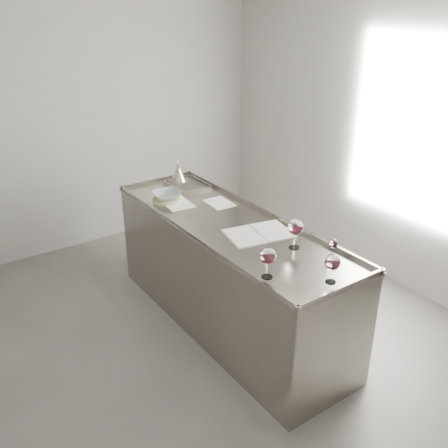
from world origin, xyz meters
TOP-DOWN VIEW (x-y plane):
  - room_shell at (0.00, 0.00)m, footprint 4.54×5.04m
  - counter at (0.50, 0.30)m, footprint 0.77×2.42m
  - wine_glass_left at (0.22, -0.50)m, footprint 0.11×0.11m
  - wine_glass_middle at (0.51, -0.78)m, footprint 0.10×0.10m
  - wine_glass_right at (0.64, -0.30)m, footprint 0.11×0.11m
  - wine_glass_small at (0.77, -0.54)m, footprint 0.06×0.06m
  - notebook at (0.57, 0.01)m, footprint 0.53×0.42m
  - loose_paper_top at (0.68, 0.69)m, footprint 0.21×0.28m
  - loose_paper_under at (0.37, 0.89)m, footprint 0.25×0.34m
  - trivet at (0.34, 1.00)m, footprint 0.27×0.27m
  - ceramic_bowl at (0.34, 1.00)m, footprint 0.28×0.28m
  - wine_funnel at (0.68, 1.38)m, footprint 0.15×0.15m

SIDE VIEW (x-z plane):
  - counter at x=0.50m, z-range -0.01..0.96m
  - loose_paper_top at x=0.68m, z-range 0.94..0.94m
  - loose_paper_under at x=0.37m, z-range 0.94..0.95m
  - notebook at x=0.57m, z-range 0.94..0.96m
  - trivet at x=0.34m, z-range 0.94..0.96m
  - ceramic_bowl at x=0.34m, z-range 0.96..1.02m
  - wine_funnel at x=0.68m, z-range 0.90..1.12m
  - wine_glass_small at x=0.77m, z-range 0.97..1.10m
  - wine_glass_middle at x=0.51m, z-range 0.98..1.17m
  - wine_glass_left at x=0.22m, z-range 0.98..1.19m
  - wine_glass_right at x=0.64m, z-range 0.99..1.21m
  - room_shell at x=0.00m, z-range -0.02..2.82m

